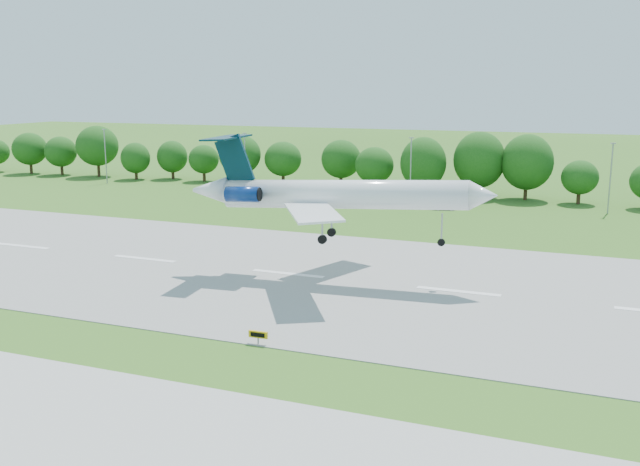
{
  "coord_description": "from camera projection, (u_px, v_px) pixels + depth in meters",
  "views": [
    {
      "loc": [
        13.06,
        -48.81,
        21.77
      ],
      "look_at": [
        -13.21,
        18.0,
        6.83
      ],
      "focal_mm": 40.0,
      "sensor_mm": 36.0,
      "label": 1
    }
  ],
  "objects": [
    {
      "name": "ground",
      "position": [
        396.0,
        380.0,
        53.59
      ],
      "size": [
        600.0,
        600.0,
        0.0
      ],
      "primitive_type": "plane",
      "color": "#2E5917",
      "rests_on": "ground"
    },
    {
      "name": "runway",
      "position": [
        458.0,
        292.0,
        76.36
      ],
      "size": [
        400.0,
        45.0,
        0.08
      ],
      "primitive_type": "cube",
      "color": "gray",
      "rests_on": "ground"
    },
    {
      "name": "service_vehicle_a",
      "position": [
        257.0,
        189.0,
        148.38
      ],
      "size": [
        3.67,
        2.41,
        1.14
      ],
      "primitive_type": "imported",
      "rotation": [
        0.0,
        0.0,
        1.95
      ],
      "color": "white",
      "rests_on": "ground"
    },
    {
      "name": "light_poles",
      "position": [
        506.0,
        173.0,
        127.91
      ],
      "size": [
        175.9,
        0.25,
        12.19
      ],
      "color": "gray",
      "rests_on": "ground"
    },
    {
      "name": "taxi_sign_left",
      "position": [
        258.0,
        335.0,
        60.7
      ],
      "size": [
        1.73,
        0.28,
        1.21
      ],
      "rotation": [
        0.0,
        0.0,
        0.04
      ],
      "color": "gray",
      "rests_on": "ground"
    },
    {
      "name": "service_vehicle_b",
      "position": [
        444.0,
        206.0,
        126.43
      ],
      "size": [
        4.08,
        2.46,
        1.3
      ],
      "primitive_type": "imported",
      "rotation": [
        0.0,
        0.0,
        1.83
      ],
      "color": "beige",
      "rests_on": "ground"
    },
    {
      "name": "airliner",
      "position": [
        328.0,
        193.0,
        79.54
      ],
      "size": [
        35.09,
        25.44,
        11.81
      ],
      "rotation": [
        0.0,
        -0.03,
        0.1
      ],
      "color": "white",
      "rests_on": "ground"
    },
    {
      "name": "tree_line",
      "position": [
        526.0,
        168.0,
        136.15
      ],
      "size": [
        288.4,
        8.4,
        10.4
      ],
      "color": "#382314",
      "rests_on": "ground"
    }
  ]
}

